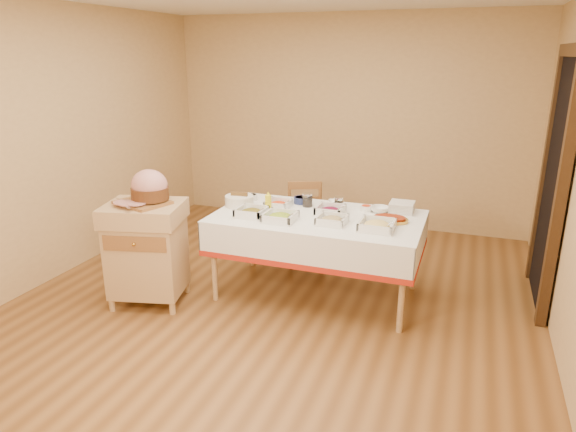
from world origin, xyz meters
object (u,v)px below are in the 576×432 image
(dining_chair, at_px, (305,222))
(brass_platter, at_px, (390,219))
(ham_on_board, at_px, (149,189))
(butcher_cart, at_px, (147,247))
(plate_stack, at_px, (402,207))
(preserve_jar_right, at_px, (339,203))
(preserve_jar_left, at_px, (307,201))
(mustard_bottle, at_px, (268,202))
(dining_table, at_px, (317,233))
(bread_basket, at_px, (239,200))

(dining_chair, relative_size, brass_platter, 2.72)
(ham_on_board, bearing_deg, butcher_cart, -141.94)
(butcher_cart, relative_size, plate_stack, 4.29)
(ham_on_board, bearing_deg, brass_platter, 19.08)
(butcher_cart, height_order, preserve_jar_right, butcher_cart)
(preserve_jar_left, height_order, mustard_bottle, mustard_bottle)
(preserve_jar_left, relative_size, plate_stack, 0.59)
(dining_chair, bearing_deg, ham_on_board, -126.15)
(dining_table, height_order, mustard_bottle, mustard_bottle)
(dining_table, relative_size, bread_basket, 6.82)
(bread_basket, height_order, brass_platter, bread_basket)
(preserve_jar_left, bearing_deg, dining_table, -54.53)
(dining_chair, height_order, bread_basket, bread_basket)
(mustard_bottle, xyz_separation_m, brass_platter, (1.09, 0.07, -0.06))
(butcher_cart, xyz_separation_m, ham_on_board, (0.04, 0.04, 0.52))
(dining_table, relative_size, preserve_jar_right, 16.69)
(dining_table, bearing_deg, butcher_cart, -154.64)
(preserve_jar_left, height_order, preserve_jar_right, preserve_jar_left)
(mustard_bottle, bearing_deg, dining_table, 0.70)
(plate_stack, bearing_deg, preserve_jar_right, -170.55)
(plate_stack, height_order, brass_platter, plate_stack)
(dining_chair, xyz_separation_m, mustard_bottle, (-0.12, -0.72, 0.40))
(butcher_cart, height_order, mustard_bottle, mustard_bottle)
(preserve_jar_left, bearing_deg, butcher_cart, -143.16)
(preserve_jar_left, bearing_deg, preserve_jar_right, 6.19)
(ham_on_board, relative_size, mustard_bottle, 2.46)
(butcher_cart, xyz_separation_m, plate_stack, (2.03, 1.01, 0.29))
(preserve_jar_left, xyz_separation_m, mustard_bottle, (-0.29, -0.25, 0.02))
(mustard_bottle, bearing_deg, brass_platter, 3.55)
(brass_platter, bearing_deg, mustard_bottle, -176.45)
(dining_chair, bearing_deg, dining_table, -64.36)
(preserve_jar_left, height_order, plate_stack, preserve_jar_left)
(butcher_cart, bearing_deg, ham_on_board, 38.06)
(dining_table, height_order, ham_on_board, ham_on_board)
(butcher_cart, relative_size, brass_platter, 2.92)
(butcher_cart, bearing_deg, mustard_bottle, 35.63)
(plate_stack, relative_size, brass_platter, 0.68)
(dining_chair, xyz_separation_m, plate_stack, (1.02, -0.35, 0.37))
(dining_chair, bearing_deg, preserve_jar_right, -43.72)
(ham_on_board, distance_m, mustard_bottle, 1.05)
(bread_basket, bearing_deg, ham_on_board, -128.88)
(ham_on_board, relative_size, preserve_jar_right, 4.05)
(dining_chair, distance_m, preserve_jar_right, 0.74)
(mustard_bottle, bearing_deg, plate_stack, 18.07)
(bread_basket, bearing_deg, dining_chair, 56.74)
(dining_table, distance_m, preserve_jar_right, 0.37)
(bread_basket, bearing_deg, plate_stack, 12.35)
(preserve_jar_right, xyz_separation_m, brass_platter, (0.50, -0.21, -0.03))
(mustard_bottle, distance_m, bread_basket, 0.32)
(ham_on_board, relative_size, bread_basket, 1.65)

